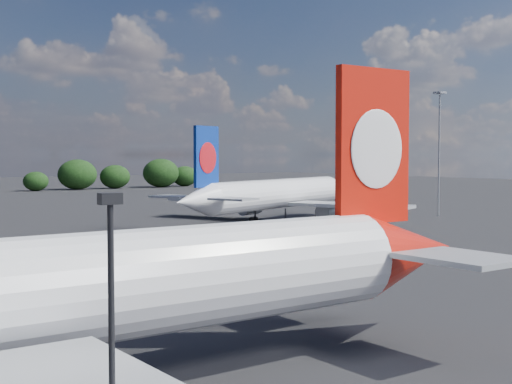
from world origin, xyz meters
TOP-DOWN VIEW (x-y plane):
  - qantas_airliner at (1.12, 3.77)m, footprint 46.08×43.75m
  - china_southern_airliner at (53.18, 61.60)m, footprint 41.27×39.74m
  - apron_lamp_post at (-2.41, -8.36)m, footprint 0.55×0.30m
  - floodlight_mast_near at (84.39, 56.49)m, footprint 1.60×1.60m

SIDE VIEW (x-z plane):
  - china_southern_airliner at x=53.18m, z-range -2.75..11.31m
  - qantas_airliner at x=1.12m, z-range -2.95..12.13m
  - apron_lamp_post at x=-2.41m, z-range 0.63..10.04m
  - floodlight_mast_near at x=84.39m, z-range 3.21..24.07m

